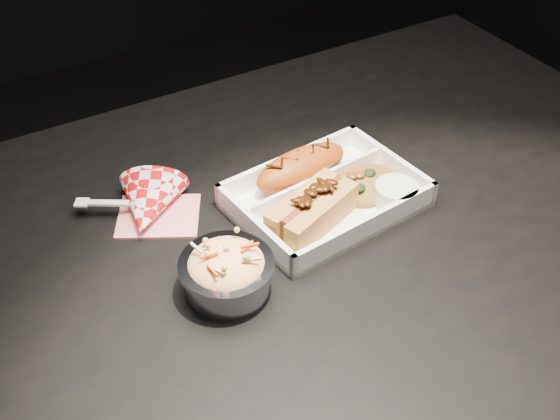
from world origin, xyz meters
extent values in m
cube|color=black|center=(0.00, 0.00, 0.73)|extent=(1.20, 0.80, 0.03)
cylinder|color=black|center=(0.55, 0.35, 0.36)|extent=(0.05, 0.05, 0.72)
cube|color=white|center=(0.03, 0.01, 0.75)|extent=(0.27, 0.21, 0.01)
cube|color=white|center=(0.02, 0.10, 0.77)|extent=(0.25, 0.03, 0.04)
cube|color=white|center=(0.03, -0.07, 0.77)|extent=(0.25, 0.03, 0.04)
cube|color=white|center=(-0.09, 0.00, 0.77)|extent=(0.03, 0.18, 0.04)
cube|color=white|center=(0.15, 0.02, 0.77)|extent=(0.03, 0.18, 0.04)
cube|color=white|center=(0.02, 0.04, 0.77)|extent=(0.23, 0.03, 0.03)
ellipsoid|color=#A24310|center=(0.02, 0.07, 0.78)|extent=(0.16, 0.08, 0.05)
cube|color=#C48743|center=(-0.01, -0.03, 0.78)|extent=(0.13, 0.07, 0.04)
cube|color=#C48743|center=(-0.02, 0.00, 0.78)|extent=(0.13, 0.07, 0.04)
cylinder|color=brown|center=(-0.02, -0.02, 0.79)|extent=(0.12, 0.07, 0.03)
ellipsoid|color=#9C642D|center=(0.09, 0.01, 0.77)|extent=(0.12, 0.10, 0.03)
cylinder|color=beige|center=(0.11, -0.04, 0.77)|extent=(0.06, 0.06, 0.03)
cylinder|color=silver|center=(-0.17, -0.06, 0.77)|extent=(0.10, 0.10, 0.04)
cylinder|color=silver|center=(-0.17, -0.06, 0.79)|extent=(0.12, 0.12, 0.01)
ellipsoid|color=#F9EBAF|center=(-0.17, -0.06, 0.79)|extent=(0.09, 0.09, 0.04)
cube|color=red|center=(-0.19, 0.11, 0.75)|extent=(0.14, 0.13, 0.00)
cone|color=red|center=(-0.20, 0.12, 0.77)|extent=(0.14, 0.15, 0.10)
cube|color=white|center=(-0.24, 0.15, 0.77)|extent=(0.06, 0.04, 0.00)
cube|color=white|center=(-0.27, 0.16, 0.77)|extent=(0.02, 0.02, 0.00)
camera|label=1|loc=(-0.41, -0.61, 1.38)|focal=45.00mm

